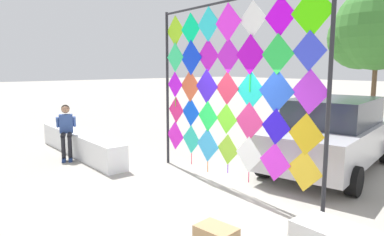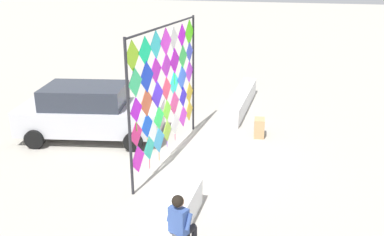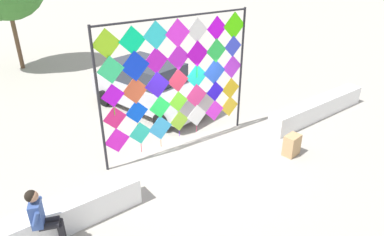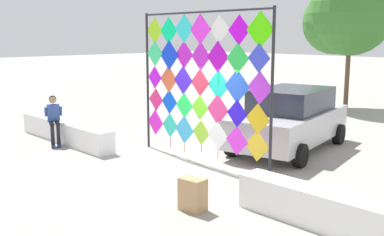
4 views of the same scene
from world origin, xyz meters
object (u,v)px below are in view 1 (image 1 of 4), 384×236
seated_vendor (66,127)px  parked_car (331,134)px  tree_palm_like (373,27)px  kite_display_rack (228,81)px

seated_vendor → parked_car: parked_car is taller
parked_car → tree_palm_like: size_ratio=0.80×
kite_display_rack → seated_vendor: bearing=-157.9°
seated_vendor → parked_car: 7.01m
parked_car → tree_palm_like: bearing=109.4°
kite_display_rack → tree_palm_like: tree_palm_like is taller
parked_car → tree_palm_like: (-2.87, 8.15, 3.37)m
kite_display_rack → parked_car: kite_display_rack is taller
seated_vendor → tree_palm_like: tree_palm_like is taller
kite_display_rack → seated_vendor: kite_display_rack is taller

